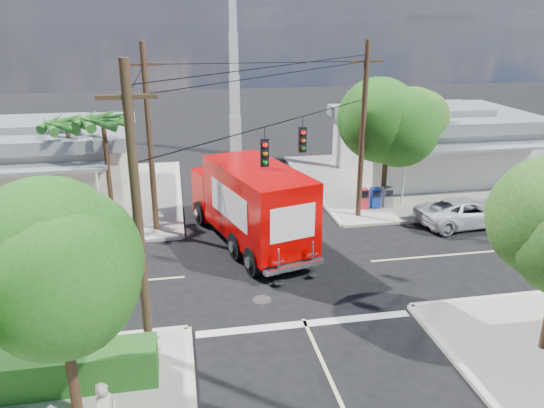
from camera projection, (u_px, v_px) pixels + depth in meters
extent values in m
plane|color=black|center=(281.00, 269.00, 22.23)|extent=(120.00, 120.00, 0.00)
cube|color=gray|center=(413.00, 179.00, 34.30)|extent=(14.00, 14.00, 0.14)
cube|color=beige|center=(309.00, 185.00, 33.10)|extent=(0.25, 14.00, 0.14)
cube|color=beige|center=(471.00, 217.00, 27.81)|extent=(14.00, 0.25, 0.14)
cube|color=gray|center=(56.00, 199.00, 30.52)|extent=(14.00, 14.00, 0.14)
cube|color=beige|center=(179.00, 193.00, 31.73)|extent=(0.25, 14.00, 0.14)
cube|color=beige|center=(26.00, 248.00, 24.03)|extent=(14.00, 0.25, 0.14)
cube|color=beige|center=(248.00, 195.00, 31.51)|extent=(0.12, 12.00, 0.01)
cube|color=beige|center=(497.00, 251.00, 23.95)|extent=(12.00, 0.12, 0.01)
cube|color=beige|center=(28.00, 290.00, 20.52)|extent=(12.00, 0.12, 0.01)
cube|color=silver|center=(305.00, 324.00, 18.24)|extent=(7.50, 0.40, 0.01)
cube|color=white|center=(431.00, 148.00, 34.90)|extent=(11.00, 8.00, 3.40)
cube|color=gray|center=(434.00, 117.00, 34.22)|extent=(11.80, 8.80, 0.70)
cube|color=gray|center=(435.00, 109.00, 34.05)|extent=(6.05, 4.40, 0.50)
cube|color=gray|center=(473.00, 147.00, 29.96)|extent=(9.90, 1.80, 0.15)
cylinder|color=silver|center=(403.00, 180.00, 28.94)|extent=(0.12, 0.12, 2.90)
cube|color=beige|center=(39.00, 166.00, 31.19)|extent=(10.00, 8.00, 3.20)
cube|color=gray|center=(35.00, 133.00, 30.54)|extent=(10.80, 8.80, 0.70)
cube|color=gray|center=(33.00, 124.00, 30.38)|extent=(5.50, 4.40, 0.50)
cube|color=gray|center=(14.00, 170.00, 26.28)|extent=(9.00, 1.80, 0.15)
cylinder|color=silver|center=(99.00, 196.00, 26.67)|extent=(0.12, 0.12, 2.70)
cube|color=silver|center=(235.00, 135.00, 40.37)|extent=(0.80, 0.80, 3.00)
cube|color=silver|center=(235.00, 96.00, 39.38)|extent=(0.70, 0.70, 3.00)
cube|color=silver|center=(234.00, 54.00, 38.38)|extent=(0.60, 0.60, 3.00)
cube|color=silver|center=(233.00, 10.00, 37.38)|extent=(0.50, 0.50, 3.00)
cylinder|color=#422D1C|center=(69.00, 351.00, 13.41)|extent=(0.28, 0.28, 3.71)
sphere|color=#1E5112|center=(56.00, 268.00, 12.64)|extent=(3.71, 3.71, 3.71)
sphere|color=#1E5112|center=(39.00, 257.00, 12.68)|extent=(3.02, 3.02, 3.02)
sphere|color=#1E5112|center=(70.00, 277.00, 12.46)|extent=(3.25, 3.25, 3.25)
cylinder|color=#422D1C|center=(385.00, 168.00, 29.05)|extent=(0.28, 0.28, 4.10)
sphere|color=#1E5112|center=(388.00, 121.00, 28.20)|extent=(4.10, 4.10, 4.10)
sphere|color=#1E5112|center=(380.00, 116.00, 28.23)|extent=(3.33, 3.33, 3.33)
sphere|color=#1E5112|center=(397.00, 125.00, 28.03)|extent=(3.58, 3.58, 3.58)
cylinder|color=#422D1C|center=(412.00, 160.00, 31.62)|extent=(0.28, 0.28, 3.58)
sphere|color=#25571A|center=(415.00, 123.00, 30.88)|extent=(3.58, 3.58, 3.58)
sphere|color=#25571A|center=(408.00, 119.00, 30.92)|extent=(2.91, 2.91, 2.91)
sphere|color=#25571A|center=(423.00, 126.00, 30.70)|extent=(3.14, 3.14, 3.14)
cylinder|color=#422D1C|center=(108.00, 170.00, 27.03)|extent=(0.24, 0.24, 5.00)
cone|color=#25661F|center=(121.00, 118.00, 26.32)|extent=(0.50, 2.06, 0.98)
cone|color=#25661F|center=(116.00, 116.00, 26.91)|extent=(1.92, 1.68, 0.98)
cone|color=#25661F|center=(101.00, 116.00, 26.94)|extent=(2.12, 0.95, 0.98)
cone|color=#25661F|center=(87.00, 118.00, 26.39)|extent=(1.34, 2.07, 0.98)
cone|color=#25661F|center=(84.00, 121.00, 25.66)|extent=(1.34, 2.07, 0.98)
cone|color=#25661F|center=(96.00, 122.00, 25.31)|extent=(2.12, 0.95, 0.98)
cone|color=#25661F|center=(113.00, 121.00, 25.61)|extent=(1.92, 1.68, 0.98)
cylinder|color=#422D1C|center=(72.00, 168.00, 28.14)|extent=(0.24, 0.24, 4.60)
cone|color=#25661F|center=(85.00, 122.00, 27.50)|extent=(0.50, 2.06, 0.98)
cone|color=#25661F|center=(80.00, 120.00, 28.09)|extent=(1.92, 1.68, 0.98)
cone|color=#25661F|center=(66.00, 120.00, 28.12)|extent=(2.12, 0.95, 0.98)
cone|color=#25661F|center=(52.00, 122.00, 27.57)|extent=(1.34, 2.07, 0.98)
cone|color=#25661F|center=(49.00, 125.00, 26.84)|extent=(1.34, 2.07, 0.98)
cone|color=#25661F|center=(59.00, 126.00, 26.50)|extent=(2.12, 0.95, 0.98)
cone|color=#25661F|center=(76.00, 125.00, 26.79)|extent=(1.92, 1.68, 0.98)
cylinder|color=#473321|center=(138.00, 221.00, 15.02)|extent=(0.28, 0.28, 9.00)
cube|color=#473321|center=(127.00, 97.00, 13.86)|extent=(1.60, 0.12, 0.12)
cylinder|color=#473321|center=(363.00, 133.00, 26.46)|extent=(0.28, 0.28, 9.00)
cube|color=#473321|center=(367.00, 61.00, 25.30)|extent=(1.60, 0.12, 0.12)
cylinder|color=#473321|center=(150.00, 142.00, 24.67)|extent=(0.28, 0.28, 9.00)
cube|color=#473321|center=(144.00, 64.00, 23.51)|extent=(1.60, 0.12, 0.12)
cylinder|color=black|center=(282.00, 122.00, 20.18)|extent=(10.43, 10.43, 0.04)
cube|color=black|center=(265.00, 152.00, 19.61)|extent=(0.30, 0.24, 1.05)
sphere|color=red|center=(265.00, 144.00, 19.37)|extent=(0.20, 0.20, 0.20)
cube|color=black|center=(302.00, 139.00, 21.70)|extent=(0.30, 0.24, 1.05)
sphere|color=red|center=(303.00, 132.00, 21.46)|extent=(0.20, 0.20, 0.20)
cube|color=silver|center=(58.00, 359.00, 15.54)|extent=(5.94, 0.05, 0.08)
cube|color=silver|center=(56.00, 348.00, 15.41)|extent=(5.94, 0.05, 0.08)
cube|color=silver|center=(155.00, 345.00, 15.97)|extent=(0.09, 0.06, 1.00)
cube|color=#1A4B18|center=(44.00, 371.00, 14.70)|extent=(6.20, 1.20, 1.10)
cube|color=red|center=(363.00, 199.00, 28.75)|extent=(0.50, 0.50, 1.10)
cube|color=#0C2A96|center=(375.00, 198.00, 28.87)|extent=(0.50, 0.50, 1.10)
cube|color=slate|center=(387.00, 197.00, 28.99)|extent=(0.50, 0.50, 1.10)
cube|color=black|center=(249.00, 230.00, 24.73)|extent=(4.80, 8.92, 0.27)
cube|color=#C90000|center=(222.00, 192.00, 27.26)|extent=(3.05, 2.52, 2.41)
cube|color=black|center=(217.00, 180.00, 27.76)|extent=(2.29, 0.90, 1.04)
cube|color=silver|center=(216.00, 201.00, 28.35)|extent=(2.46, 0.83, 0.38)
cube|color=#C90000|center=(258.00, 203.00, 23.35)|extent=(4.40, 6.88, 3.18)
cube|color=white|center=(286.00, 195.00, 23.88)|extent=(1.11, 3.80, 1.43)
cube|color=white|center=(228.00, 204.00, 22.71)|extent=(1.11, 3.80, 1.43)
cube|color=white|center=(293.00, 223.00, 20.59)|extent=(1.90, 0.57, 1.43)
cube|color=silver|center=(294.00, 267.00, 21.07)|extent=(2.61, 0.99, 0.20)
cube|color=silver|center=(278.00, 262.00, 20.48)|extent=(0.49, 0.20, 1.10)
cube|color=silver|center=(313.00, 254.00, 21.13)|extent=(0.49, 0.20, 1.10)
cylinder|color=black|center=(201.00, 213.00, 26.88)|extent=(0.67, 1.26, 1.21)
cylinder|color=black|center=(246.00, 205.00, 27.95)|extent=(0.67, 1.26, 1.21)
cylinder|color=black|center=(253.00, 262.00, 21.51)|extent=(0.67, 1.26, 1.21)
cylinder|color=black|center=(307.00, 250.00, 22.57)|extent=(0.67, 1.26, 1.21)
imported|color=silver|center=(466.00, 212.00, 26.74)|extent=(5.30, 2.81, 1.42)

